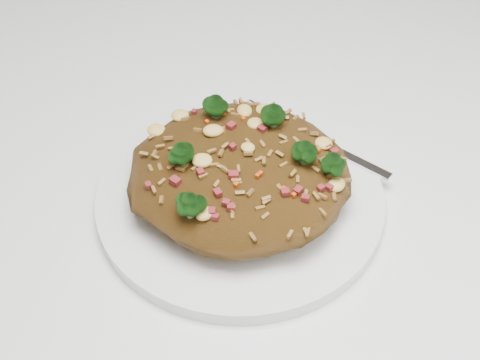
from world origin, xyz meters
The scene contains 4 objects.
dining_table centered at (0.00, 0.00, 0.66)m, with size 1.20×0.80×0.75m.
plate centered at (0.12, -0.03, 0.76)m, with size 0.25×0.25×0.01m, color white.
fried_rice centered at (0.12, -0.03, 0.80)m, with size 0.19×0.17×0.07m.
fork centered at (0.19, 0.03, 0.77)m, with size 0.14×0.11×0.00m.
Camera 1 is at (0.13, -0.42, 1.19)m, focal length 50.00 mm.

